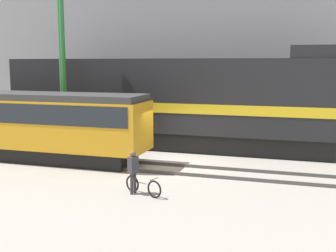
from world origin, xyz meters
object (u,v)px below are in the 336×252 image
at_px(freight_locomotive, 173,102).
at_px(utility_pole_center, 63,61).
at_px(bicycle, 143,186).
at_px(person, 133,168).
at_px(utility_pole_left, 61,61).
at_px(streetcar, 31,122).

distance_m(freight_locomotive, utility_pole_center, 6.21).
height_order(bicycle, utility_pole_center, utility_pole_center).
bearing_deg(person, bicycle, -0.99).
xyz_separation_m(bicycle, person, (-0.38, 0.01, 0.63)).
bearing_deg(utility_pole_left, bicycle, -41.49).
bearing_deg(utility_pole_center, freight_locomotive, 24.61).
relative_size(person, utility_pole_center, 0.17).
distance_m(freight_locomotive, person, 8.67).
xyz_separation_m(streetcar, utility_pole_left, (0.30, 2.42, 2.92)).
height_order(freight_locomotive, utility_pole_left, utility_pole_left).
bearing_deg(utility_pole_left, freight_locomotive, 24.09).
relative_size(freight_locomotive, utility_pole_left, 1.93).
bearing_deg(bicycle, freight_locomotive, 99.53).
xyz_separation_m(bicycle, utility_pole_center, (-6.70, 6.04, 4.43)).
distance_m(bicycle, person, 0.74).
xyz_separation_m(freight_locomotive, person, (1.04, -8.45, -1.61)).
height_order(person, utility_pole_center, utility_pole_center).
relative_size(person, utility_pole_left, 0.17).
bearing_deg(streetcar, freight_locomotive, 40.28).
distance_m(streetcar, person, 7.71).
xyz_separation_m(streetcar, person, (6.75, -3.61, -0.91)).
xyz_separation_m(freight_locomotive, streetcar, (-5.71, -4.84, -0.70)).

